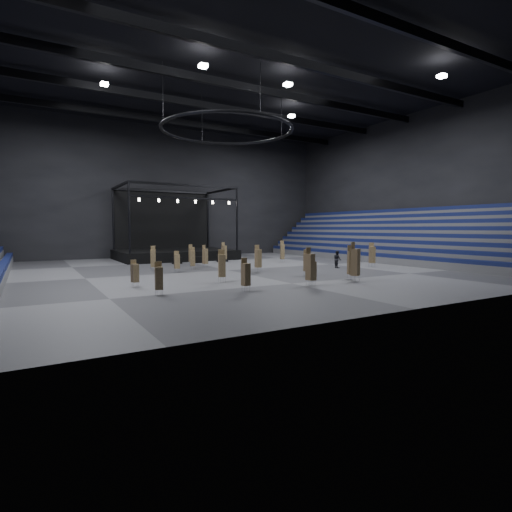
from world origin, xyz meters
TOP-DOWN VIEW (x-y plane):
  - floor at (0.00, 0.00)m, footprint 50.00×50.00m
  - ceiling at (0.00, 0.00)m, footprint 50.00×42.00m
  - wall_back at (0.00, 21.00)m, footprint 50.00×0.20m
  - wall_front at (0.00, -21.00)m, footprint 50.00×0.20m
  - wall_right at (25.00, 0.00)m, footprint 0.20×42.00m
  - bleachers_right at (22.94, 0.00)m, footprint 7.20×40.00m
  - stage at (0.00, 16.24)m, footprint 14.00×10.00m
  - truss_ring at (-0.00, 0.00)m, footprint 12.30×12.30m
  - roof_girders at (0.00, -0.00)m, footprint 49.00×30.35m
  - floodlights at (0.00, -4.00)m, footprint 28.60×16.60m
  - flight_case_left at (-1.94, 8.95)m, footprint 1.06×0.56m
  - flight_case_mid at (0.67, 8.73)m, footprint 1.17×0.79m
  - flight_case_right at (3.61, 8.88)m, footprint 1.32×0.77m
  - chair_stack_0 at (0.46, -11.99)m, footprint 0.57×0.57m
  - chair_stack_1 at (-4.09, -7.39)m, footprint 0.61×0.61m
  - chair_stack_2 at (-2.73, 2.06)m, footprint 0.55×0.55m
  - chair_stack_3 at (3.43, 8.01)m, footprint 0.55×0.55m
  - chair_stack_4 at (3.64, -7.51)m, footprint 0.64×0.64m
  - chair_stack_5 at (9.41, 4.82)m, footprint 0.58×0.58m
  - chair_stack_6 at (-4.84, 0.43)m, footprint 0.49×0.49m
  - chair_stack_7 at (1.77, -2.64)m, footprint 0.50×0.50m
  - chair_stack_8 at (5.33, -10.83)m, footprint 0.62×0.62m
  - chair_stack_9 at (4.66, -11.99)m, footprint 0.69×0.69m
  - chair_stack_10 at (14.01, -4.69)m, footprint 0.68×0.68m
  - chair_stack_11 at (-1.10, 6.70)m, footprint 0.46×0.46m
  - chair_stack_12 at (-6.32, 2.77)m, footprint 0.57×0.57m
  - chair_stack_13 at (-4.59, -11.99)m, footprint 0.49×0.49m
  - chair_stack_14 at (-10.20, -6.73)m, footprint 0.51×0.51m
  - chair_stack_15 at (-0.75, 3.71)m, footprint 0.55×0.55m
  - chair_stack_16 at (-9.76, -10.78)m, footprint 0.48×0.48m
  - chair_stack_17 at (0.64, -11.99)m, footprint 0.50×0.50m
  - man_center at (4.08, -7.28)m, footprint 0.72×0.59m
  - crew_member at (10.41, -3.52)m, footprint 0.84×0.98m

SIDE VIEW (x-z plane):
  - floor at x=0.00m, z-range 0.00..0.00m
  - flight_case_left at x=-1.94m, z-range 0.00..0.69m
  - flight_case_mid at x=0.67m, z-range 0.00..0.71m
  - flight_case_right at x=3.61m, z-range 0.00..0.84m
  - man_center at x=4.08m, z-range 0.00..1.71m
  - crew_member at x=10.41m, z-range 0.00..1.74m
  - chair_stack_14 at x=-10.20m, z-range 0.06..1.92m
  - chair_stack_6 at x=-4.84m, z-range 0.07..2.01m
  - chair_stack_17 at x=0.64m, z-range 0.06..2.04m
  - chair_stack_16 at x=-9.76m, z-range 0.05..2.07m
  - chair_stack_13 at x=-4.59m, z-range 0.05..2.16m
  - chair_stack_2 at x=-2.73m, z-range 0.05..2.22m
  - chair_stack_11 at x=-1.10m, z-range 0.04..2.27m
  - chair_stack_15 at x=-0.75m, z-range 0.03..2.29m
  - chair_stack_4 at x=3.64m, z-range 0.07..2.29m
  - chair_stack_3 at x=3.43m, z-range 0.04..2.37m
  - chair_stack_12 at x=-6.32m, z-range 0.04..2.38m
  - chair_stack_1 at x=-4.09m, z-range 0.05..2.48m
  - chair_stack_7 at x=1.77m, z-range 0.04..2.50m
  - chair_stack_5 at x=9.41m, z-range 0.02..2.54m
  - chair_stack_10 at x=14.01m, z-range 0.06..2.56m
  - chair_stack_8 at x=5.33m, z-range 0.02..2.67m
  - chair_stack_0 at x=0.46m, z-range 0.03..2.67m
  - stage at x=0.00m, z-range -3.15..6.05m
  - chair_stack_9 at x=4.66m, z-range 0.03..2.97m
  - bleachers_right at x=22.94m, z-range -1.47..4.93m
  - wall_back at x=0.00m, z-range 0.00..18.00m
  - wall_front at x=0.00m, z-range 0.00..18.00m
  - wall_right at x=25.00m, z-range 0.00..18.00m
  - truss_ring at x=0.00m, z-range 10.43..15.58m
  - floodlights at x=0.00m, z-range 16.48..16.73m
  - roof_girders at x=0.00m, z-range 16.85..17.55m
  - ceiling at x=0.00m, z-range 17.90..18.10m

